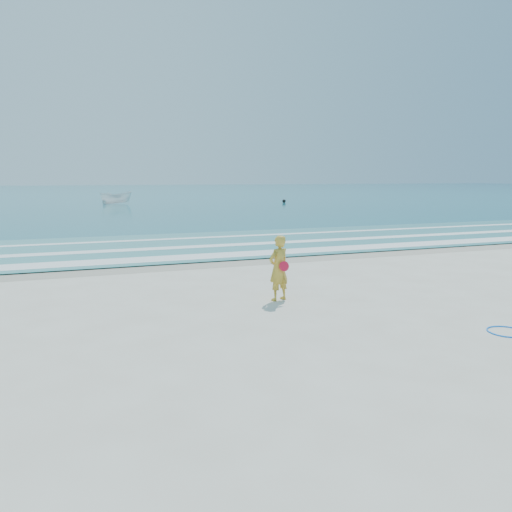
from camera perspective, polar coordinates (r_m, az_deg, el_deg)
name	(u,v)px	position (r m, az deg, el deg)	size (l,w,h in m)	color
ground	(295,331)	(10.87, 4.49, -8.51)	(400.00, 400.00, 0.00)	silver
wet_sand	(195,263)	(19.18, -7.00, -0.85)	(400.00, 2.40, 0.00)	#B2A893
ocean	(89,192)	(114.50, -18.59, 6.93)	(400.00, 190.00, 0.04)	#19727F
shallow	(170,246)	(24.00, -9.84, 1.17)	(400.00, 10.00, 0.01)	#59B7AD
foam_near	(187,257)	(20.42, -7.87, -0.13)	(400.00, 1.40, 0.01)	white
foam_mid	(173,248)	(23.22, -9.47, 0.94)	(400.00, 0.90, 0.01)	white
foam_far	(160,239)	(26.44, -10.87, 1.87)	(400.00, 0.60, 0.01)	white
hoop	(507,332)	(11.98, 26.76, -7.73)	(0.81, 0.81, 0.03)	#0E7BFF
boat	(116,198)	(62.69, -15.68, 6.42)	(1.46, 3.87, 1.50)	white
buoy	(284,201)	(63.24, 3.22, 6.29)	(0.45, 0.45, 0.45)	black
woman	(279,268)	(13.25, 2.60, -1.39)	(0.74, 0.61, 1.75)	gold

